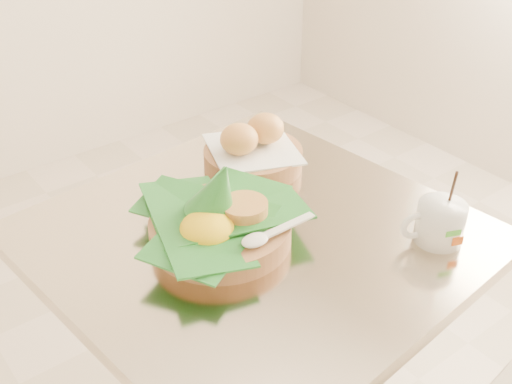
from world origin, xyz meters
TOP-DOWN VIEW (x-y plane):
  - cafe_table at (0.12, 0.03)m, footprint 0.76×0.76m
  - rice_basket at (0.06, 0.05)m, footprint 0.31×0.31m
  - bread_basket at (0.25, 0.22)m, footprint 0.22×0.22m
  - coffee_mug at (0.35, -0.18)m, footprint 0.11×0.09m

SIDE VIEW (x-z plane):
  - cafe_table at x=0.12m, z-range 0.15..0.90m
  - bread_basket at x=0.25m, z-range 0.73..0.84m
  - coffee_mug at x=0.35m, z-range 0.72..0.86m
  - rice_basket at x=0.06m, z-range 0.71..0.87m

